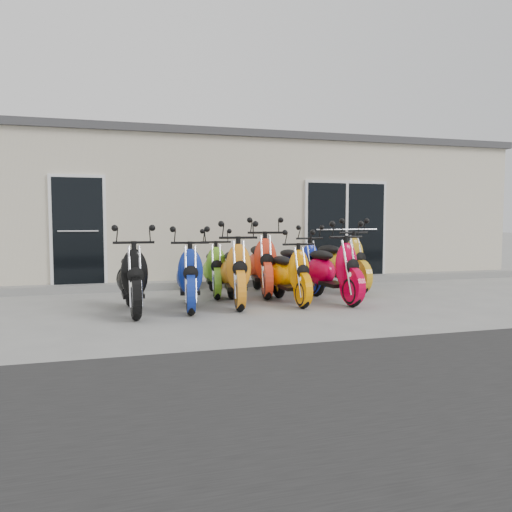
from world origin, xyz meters
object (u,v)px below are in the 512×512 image
object	(u,v)px
scooter_front_blue	(190,267)
scooter_front_orange_b	(290,266)
scooter_front_red	(333,261)
scooter_back_red	(261,256)
scooter_front_black	(132,269)
scooter_back_yellow	(341,255)
scooter_front_orange_a	(235,263)
scooter_back_green	(214,262)
scooter_back_blue	(299,258)

from	to	relation	value
scooter_front_blue	scooter_front_orange_b	world-z (taller)	scooter_front_blue
scooter_front_red	scooter_back_red	distance (m)	1.48
scooter_front_black	scooter_front_red	size ratio (longest dim) A/B	0.96
scooter_front_red	scooter_front_blue	bearing A→B (deg)	176.10
scooter_front_blue	scooter_back_yellow	distance (m)	3.41
scooter_front_orange_a	scooter_back_yellow	world-z (taller)	scooter_back_yellow
scooter_front_black	scooter_back_green	world-z (taller)	scooter_front_black
scooter_front_blue	scooter_front_black	bearing A→B (deg)	-164.21
scooter_front_black	scooter_front_orange_b	world-z (taller)	scooter_front_black
scooter_back_red	scooter_back_blue	xyz separation A→B (m)	(0.80, 0.10, -0.07)
scooter_front_blue	scooter_front_orange_b	bearing A→B (deg)	8.94
scooter_front_red	scooter_back_green	xyz separation A→B (m)	(-1.84, 1.26, -0.07)
scooter_front_black	scooter_front_red	xyz separation A→B (m)	(3.40, 0.17, 0.03)
scooter_back_red	scooter_back_blue	size ratio (longest dim) A/B	1.11
scooter_back_blue	scooter_back_yellow	size ratio (longest dim) A/B	0.91
scooter_front_orange_a	scooter_back_blue	distance (m)	1.91
scooter_front_orange_b	scooter_back_yellow	distance (m)	1.85
scooter_front_orange_b	scooter_back_green	world-z (taller)	scooter_front_orange_b
scooter_front_blue	scooter_back_green	distance (m)	1.46
scooter_front_orange_a	scooter_back_green	xyz separation A→B (m)	(-0.13, 1.15, -0.07)
scooter_front_orange_a	scooter_back_red	xyz separation A→B (m)	(0.76, 1.01, 0.03)
scooter_front_orange_a	scooter_back_red	size ratio (longest dim) A/B	0.96
scooter_front_orange_a	scooter_back_red	world-z (taller)	scooter_back_red
scooter_front_red	scooter_back_red	bearing A→B (deg)	125.81
scooter_back_blue	scooter_back_yellow	distance (m)	0.86
scooter_front_black	scooter_back_red	world-z (taller)	scooter_back_red
scooter_back_green	scooter_back_blue	bearing A→B (deg)	5.40
scooter_front_red	scooter_back_blue	xyz separation A→B (m)	(-0.16, 1.22, -0.04)
scooter_front_black	scooter_back_red	distance (m)	2.77
scooter_front_blue	scooter_front_red	size ratio (longest dim) A/B	0.95
scooter_front_red	scooter_back_yellow	distance (m)	1.33
scooter_front_red	scooter_back_green	size ratio (longest dim) A/B	1.11
scooter_back_green	scooter_back_yellow	distance (m)	2.54
scooter_front_blue	scooter_back_green	world-z (taller)	scooter_front_blue
scooter_front_red	scooter_back_blue	distance (m)	1.23
scooter_back_yellow	scooter_front_red	bearing A→B (deg)	-128.68
scooter_front_black	scooter_front_blue	bearing A→B (deg)	6.93
scooter_back_green	scooter_front_blue	bearing A→B (deg)	-110.12
scooter_front_black	scooter_front_orange_a	distance (m)	1.71
scooter_front_orange_b	scooter_back_yellow	size ratio (longest dim) A/B	0.87
scooter_front_red	scooter_back_blue	world-z (taller)	scooter_front_red
scooter_back_yellow	scooter_front_black	bearing A→B (deg)	-169.44
scooter_front_blue	scooter_back_blue	world-z (taller)	scooter_front_blue
scooter_front_black	scooter_front_blue	world-z (taller)	scooter_front_black
scooter_back_red	scooter_front_red	bearing A→B (deg)	-41.05
scooter_front_black	scooter_back_blue	xyz separation A→B (m)	(3.24, 1.40, -0.02)
scooter_front_blue	scooter_back_green	bearing A→B (deg)	69.97
scooter_front_blue	scooter_front_orange_a	world-z (taller)	scooter_front_orange_a
scooter_back_yellow	scooter_back_green	bearing A→B (deg)	169.93
scooter_front_orange_b	scooter_back_blue	distance (m)	1.35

